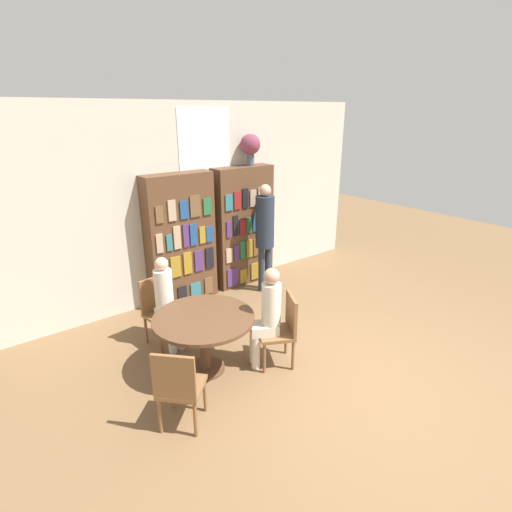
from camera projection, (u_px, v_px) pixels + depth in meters
name	position (u px, v px, depth m)	size (l,w,h in m)	color
ground_plane	(377.00, 388.00, 4.37)	(16.00, 16.00, 0.00)	brown
wall_back	(206.00, 200.00, 6.39)	(6.40, 0.07, 3.00)	beige
bookshelf_left	(181.00, 240.00, 6.08)	(1.06, 0.34, 2.01)	brown
bookshelf_right	(243.00, 227.00, 6.76)	(1.06, 0.34, 2.01)	brown
flower_vase	(250.00, 146.00, 6.40)	(0.32, 0.32, 0.50)	#475166
reading_table	(204.00, 326.00, 4.48)	(1.14, 1.14, 0.70)	brown
chair_near_camera	(179.00, 386.00, 3.67)	(0.57, 0.57, 0.87)	brown
chair_left_side	(159.00, 308.00, 5.11)	(0.45, 0.45, 0.87)	brown
chair_far_side	(282.00, 327.00, 4.66)	(0.54, 0.54, 0.87)	brown
seated_reader_left	(167.00, 300.00, 4.93)	(0.27, 0.37, 1.21)	silver
seated_reader_right	(267.00, 313.00, 4.57)	(0.39, 0.35, 1.23)	silver
librarian_standing	(265.00, 227.00, 6.40)	(0.30, 0.57, 1.78)	#232D3D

